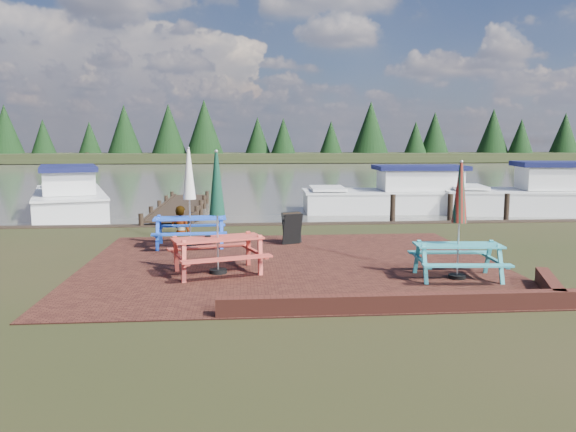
% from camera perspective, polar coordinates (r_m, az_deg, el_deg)
% --- Properties ---
extents(ground, '(120.00, 120.00, 0.00)m').
position_cam_1_polar(ground, '(11.37, 0.87, -6.04)').
color(ground, black).
rests_on(ground, ground).
extents(paving, '(9.00, 7.50, 0.02)m').
position_cam_1_polar(paving, '(12.33, 0.42, -4.90)').
color(paving, '#331510').
rests_on(paving, ground).
extents(brick_wall, '(6.21, 1.79, 0.30)m').
position_cam_1_polar(brick_wall, '(9.50, 15.45, -8.12)').
color(brick_wall, '#4C1E16').
rests_on(brick_wall, ground).
extents(water, '(120.00, 60.00, 0.02)m').
position_cam_1_polar(water, '(48.08, -3.39, 4.39)').
color(water, '#403F37').
rests_on(water, ground).
extents(far_treeline, '(120.00, 10.00, 8.10)m').
position_cam_1_polar(far_treeline, '(77.00, -3.91, 8.02)').
color(far_treeline, black).
rests_on(far_treeline, ground).
extents(picnic_table_teal, '(1.77, 1.60, 2.29)m').
position_cam_1_polar(picnic_table_teal, '(11.37, 16.92, -2.23)').
color(picnic_table_teal, teal).
rests_on(picnic_table_teal, ground).
extents(picnic_table_red, '(2.19, 2.06, 2.48)m').
position_cam_1_polar(picnic_table_red, '(11.38, -7.17, -1.61)').
color(picnic_table_red, '#C63E32').
rests_on(picnic_table_red, ground).
extents(picnic_table_blue, '(1.90, 1.71, 2.51)m').
position_cam_1_polar(picnic_table_blue, '(14.43, -9.94, 0.32)').
color(picnic_table_blue, blue).
rests_on(picnic_table_blue, ground).
extents(chalkboard, '(0.55, 0.66, 0.83)m').
position_cam_1_polar(chalkboard, '(14.63, 0.40, -1.25)').
color(chalkboard, black).
rests_on(chalkboard, ground).
extents(jetty, '(1.76, 9.08, 1.00)m').
position_cam_1_polar(jetty, '(22.55, -10.82, 0.93)').
color(jetty, black).
rests_on(jetty, ground).
extents(boat_jetty, '(4.62, 7.80, 2.14)m').
position_cam_1_polar(boat_jetty, '(23.76, -21.32, 1.67)').
color(boat_jetty, silver).
rests_on(boat_jetty, ground).
extents(boat_near, '(7.80, 3.00, 2.08)m').
position_cam_1_polar(boat_near, '(23.46, 11.44, 1.92)').
color(boat_near, silver).
rests_on(boat_near, ground).
extents(boat_far, '(7.65, 3.79, 2.28)m').
position_cam_1_polar(boat_far, '(24.44, 24.34, 1.76)').
color(boat_far, silver).
rests_on(boat_far, ground).
extents(person, '(0.69, 0.56, 1.62)m').
position_cam_1_polar(person, '(16.62, -10.90, 0.99)').
color(person, gray).
rests_on(person, ground).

